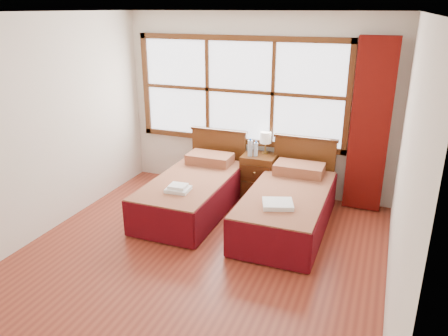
% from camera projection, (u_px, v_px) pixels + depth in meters
% --- Properties ---
extents(floor, '(4.50, 4.50, 0.00)m').
position_uv_depth(floor, '(193.00, 262.00, 4.81)').
color(floor, brown).
rests_on(floor, ground).
extents(ceiling, '(4.50, 4.50, 0.00)m').
position_uv_depth(ceiling, '(186.00, 12.00, 3.91)').
color(ceiling, white).
rests_on(ceiling, wall_back).
extents(wall_back, '(4.00, 0.00, 4.00)m').
position_uv_depth(wall_back, '(256.00, 106.00, 6.33)').
color(wall_back, silver).
rests_on(wall_back, floor).
extents(wall_left, '(0.00, 4.50, 4.50)m').
position_uv_depth(wall_left, '(33.00, 131.00, 5.04)').
color(wall_left, silver).
rests_on(wall_left, floor).
extents(wall_right, '(0.00, 4.50, 4.50)m').
position_uv_depth(wall_right, '(404.00, 176.00, 3.68)').
color(wall_right, silver).
rests_on(wall_right, floor).
extents(window, '(3.16, 0.06, 1.56)m').
position_uv_depth(window, '(240.00, 91.00, 6.31)').
color(window, white).
rests_on(window, wall_back).
extents(curtain, '(0.50, 0.16, 2.30)m').
position_uv_depth(curtain, '(370.00, 127.00, 5.71)').
color(curtain, '#630E09').
rests_on(curtain, wall_back).
extents(bed_left, '(0.95, 1.97, 0.92)m').
position_uv_depth(bed_left, '(193.00, 191.00, 5.95)').
color(bed_left, '#42210D').
rests_on(bed_left, floor).
extents(bed_right, '(0.97, 1.99, 0.94)m').
position_uv_depth(bed_right, '(288.00, 206.00, 5.50)').
color(bed_right, '#42210D').
rests_on(bed_right, floor).
extents(nightstand, '(0.48, 0.47, 0.64)m').
position_uv_depth(nightstand, '(259.00, 176.00, 6.40)').
color(nightstand, '#552D12').
rests_on(nightstand, floor).
extents(towels_left, '(0.30, 0.26, 0.08)m').
position_uv_depth(towels_left, '(178.00, 188.00, 5.42)').
color(towels_left, white).
rests_on(towels_left, bed_left).
extents(towels_right, '(0.42, 0.40, 0.05)m').
position_uv_depth(towels_right, '(278.00, 204.00, 4.99)').
color(towels_right, white).
rests_on(towels_right, bed_right).
extents(lamp, '(0.16, 0.16, 0.32)m').
position_uv_depth(lamp, '(266.00, 138.00, 6.30)').
color(lamp, '#B38739').
rests_on(lamp, nightstand).
extents(bottle_near, '(0.07, 0.07, 0.26)m').
position_uv_depth(bottle_near, '(250.00, 148.00, 6.21)').
color(bottle_near, silver).
rests_on(bottle_near, nightstand).
extents(bottle_far, '(0.06, 0.06, 0.22)m').
position_uv_depth(bottle_far, '(256.00, 149.00, 6.21)').
color(bottle_far, silver).
rests_on(bottle_far, nightstand).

